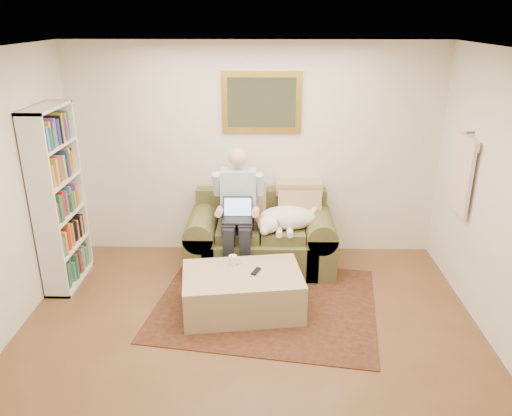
{
  "coord_description": "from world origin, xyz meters",
  "views": [
    {
      "loc": [
        0.15,
        -3.41,
        2.87
      ],
      "look_at": [
        0.04,
        1.51,
        0.95
      ],
      "focal_mm": 35.0,
      "sensor_mm": 36.0,
      "label": 1
    }
  ],
  "objects_px": {
    "laptop": "(238,214)",
    "sleeping_dog": "(288,218)",
    "seated_man": "(238,214)",
    "bookshelf": "(58,199)",
    "sofa": "(261,243)",
    "ottoman": "(242,292)",
    "coffee_mug": "(233,260)"
  },
  "relations": [
    {
      "from": "laptop",
      "to": "bookshelf",
      "type": "distance_m",
      "value": 1.95
    },
    {
      "from": "sleeping_dog",
      "to": "sofa",
      "type": "bearing_deg",
      "value": 164.26
    },
    {
      "from": "sleeping_dog",
      "to": "laptop",
      "type": "bearing_deg",
      "value": -166.36
    },
    {
      "from": "coffee_mug",
      "to": "bookshelf",
      "type": "height_order",
      "value": "bookshelf"
    },
    {
      "from": "sofa",
      "to": "sleeping_dog",
      "type": "height_order",
      "value": "sofa"
    },
    {
      "from": "laptop",
      "to": "sleeping_dog",
      "type": "distance_m",
      "value": 0.6
    },
    {
      "from": "ottoman",
      "to": "seated_man",
      "type": "bearing_deg",
      "value": 95.88
    },
    {
      "from": "coffee_mug",
      "to": "ottoman",
      "type": "bearing_deg",
      "value": -60.77
    },
    {
      "from": "seated_man",
      "to": "laptop",
      "type": "relative_size",
      "value": 4.33
    },
    {
      "from": "sofa",
      "to": "laptop",
      "type": "relative_size",
      "value": 5.15
    },
    {
      "from": "ottoman",
      "to": "sleeping_dog",
      "type": "bearing_deg",
      "value": 62.15
    },
    {
      "from": "seated_man",
      "to": "bookshelf",
      "type": "relative_size",
      "value": 0.73
    },
    {
      "from": "sleeping_dog",
      "to": "ottoman",
      "type": "distance_m",
      "value": 1.13
    },
    {
      "from": "sofa",
      "to": "bookshelf",
      "type": "height_order",
      "value": "bookshelf"
    },
    {
      "from": "sofa",
      "to": "coffee_mug",
      "type": "bearing_deg",
      "value": -108.79
    },
    {
      "from": "seated_man",
      "to": "laptop",
      "type": "xyz_separation_m",
      "value": [
        0.0,
        -0.07,
        0.04
      ]
    },
    {
      "from": "ottoman",
      "to": "sofa",
      "type": "bearing_deg",
      "value": 80.22
    },
    {
      "from": "sofa",
      "to": "ottoman",
      "type": "relative_size",
      "value": 1.46
    },
    {
      "from": "seated_man",
      "to": "sleeping_dog",
      "type": "bearing_deg",
      "value": 7.13
    },
    {
      "from": "sofa",
      "to": "seated_man",
      "type": "relative_size",
      "value": 1.19
    },
    {
      "from": "sleeping_dog",
      "to": "ottoman",
      "type": "relative_size",
      "value": 0.6
    },
    {
      "from": "sleeping_dog",
      "to": "ottoman",
      "type": "height_order",
      "value": "sleeping_dog"
    },
    {
      "from": "ottoman",
      "to": "bookshelf",
      "type": "xyz_separation_m",
      "value": [
        -2.02,
        0.58,
        0.78
      ]
    },
    {
      "from": "laptop",
      "to": "sleeping_dog",
      "type": "bearing_deg",
      "value": 13.64
    },
    {
      "from": "coffee_mug",
      "to": "laptop",
      "type": "bearing_deg",
      "value": 88.27
    },
    {
      "from": "sofa",
      "to": "laptop",
      "type": "height_order",
      "value": "laptop"
    },
    {
      "from": "laptop",
      "to": "bookshelf",
      "type": "bearing_deg",
      "value": -174.05
    },
    {
      "from": "ottoman",
      "to": "coffee_mug",
      "type": "distance_m",
      "value": 0.34
    },
    {
      "from": "laptop",
      "to": "bookshelf",
      "type": "height_order",
      "value": "bookshelf"
    },
    {
      "from": "sleeping_dog",
      "to": "bookshelf",
      "type": "xyz_separation_m",
      "value": [
        -2.5,
        -0.34,
        0.34
      ]
    },
    {
      "from": "seated_man",
      "to": "sleeping_dog",
      "type": "relative_size",
      "value": 2.04
    },
    {
      "from": "sofa",
      "to": "coffee_mug",
      "type": "height_order",
      "value": "sofa"
    }
  ]
}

